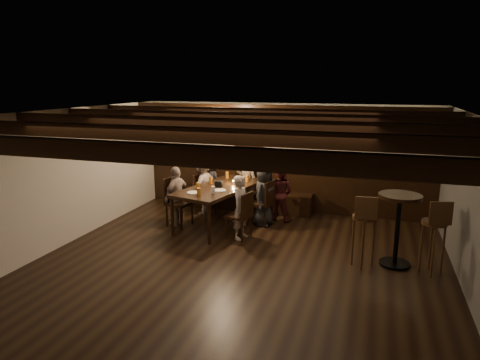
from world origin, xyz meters
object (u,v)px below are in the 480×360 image
(chair_left_near, at_px, (204,202))
(bar_stool_right, at_px, (432,246))
(chair_left_far, at_px, (179,211))
(bar_stool_left, at_px, (363,240))
(person_bench_left, at_px, (209,182))
(person_bench_centre, at_px, (246,182))
(person_left_far, at_px, (177,196))
(person_right_near, at_px, (264,195))
(chair_right_far, at_px, (240,224))
(person_bench_right, at_px, (280,193))
(person_left_near, at_px, (203,185))
(chair_right_near, at_px, (262,211))
(person_right_far, at_px, (241,207))
(high_top_table, at_px, (398,219))
(dining_table, at_px, (220,190))

(chair_left_near, bearing_deg, bar_stool_right, 81.16)
(chair_left_far, bearing_deg, bar_stool_left, 88.42)
(person_bench_left, relative_size, person_bench_centre, 0.86)
(person_left_far, relative_size, person_right_near, 0.98)
(chair_right_far, height_order, person_bench_right, person_bench_right)
(person_bench_centre, xyz_separation_m, person_left_near, (-0.86, -0.42, -0.04))
(person_bench_centre, bearing_deg, chair_right_near, 140.17)
(chair_right_far, relative_size, person_right_far, 0.74)
(person_left_far, relative_size, person_right_far, 1.02)
(high_top_table, distance_m, bar_stool_right, 0.62)
(dining_table, bearing_deg, person_bench_centre, 90.00)
(chair_right_far, relative_size, person_left_near, 0.68)
(chair_left_near, distance_m, person_right_far, 1.75)
(bar_stool_left, bearing_deg, chair_right_near, 137.95)
(chair_left_far, relative_size, person_left_far, 0.81)
(chair_right_far, distance_m, person_left_far, 1.51)
(dining_table, distance_m, bar_stool_left, 3.09)
(person_bench_left, relative_size, person_bench_right, 1.01)
(chair_right_far, height_order, person_bench_centre, person_bench_centre)
(chair_left_far, distance_m, person_bench_right, 2.13)
(person_bench_left, distance_m, person_left_far, 1.36)
(person_left_far, bearing_deg, chair_right_far, 90.00)
(person_right_near, distance_m, high_top_table, 2.81)
(person_left_far, xyz_separation_m, bar_stool_left, (3.66, -0.94, -0.17))
(person_left_far, xyz_separation_m, person_right_near, (1.66, 0.55, 0.01))
(chair_right_far, xyz_separation_m, person_bench_right, (0.48, 1.28, 0.32))
(chair_right_near, distance_m, person_right_near, 0.34)
(dining_table, height_order, person_right_far, person_right_far)
(chair_left_far, relative_size, person_bench_left, 0.82)
(person_left_far, height_order, high_top_table, person_left_far)
(chair_right_far, relative_size, high_top_table, 0.76)
(person_right_near, bearing_deg, chair_left_far, 121.47)
(chair_right_near, xyz_separation_m, person_right_far, (-0.17, -0.88, 0.31))
(person_bench_centre, relative_size, person_left_far, 1.14)
(person_bench_left, height_order, bar_stool_left, person_bench_left)
(chair_right_far, bearing_deg, chair_left_near, 57.94)
(person_bench_left, distance_m, bar_stool_left, 4.19)
(chair_left_near, bearing_deg, person_bench_centre, 129.87)
(dining_table, bearing_deg, person_right_near, 30.96)
(person_bench_right, bearing_deg, person_left_far, 39.29)
(chair_right_near, xyz_separation_m, chair_right_far, (-0.20, -0.88, -0.01))
(bar_stool_right, bearing_deg, person_left_near, 142.59)
(person_bench_right, xyz_separation_m, high_top_table, (2.25, -1.68, 0.17))
(chair_right_far, bearing_deg, dining_table, 57.95)
(chair_left_near, relative_size, person_right_far, 0.74)
(chair_left_near, distance_m, high_top_table, 4.27)
(chair_right_near, bearing_deg, person_bench_left, 74.47)
(person_bench_right, xyz_separation_m, person_right_far, (-0.45, -1.28, 0.01))
(chair_right_far, height_order, bar_stool_left, bar_stool_left)
(dining_table, relative_size, person_left_far, 1.90)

